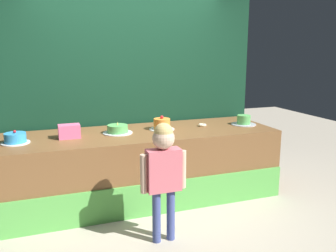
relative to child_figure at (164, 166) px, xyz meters
name	(u,v)px	position (x,y,z in m)	size (l,w,h in m)	color
ground_plane	(155,215)	(0.08, 0.54, -0.74)	(12.00, 12.00, 0.00)	#BCB29E
stage_platform	(142,165)	(0.08, 1.05, -0.33)	(3.25, 1.04, 0.83)	brown
curtain_backdrop	(128,79)	(0.08, 1.66, 0.67)	(3.54, 0.08, 2.82)	#113823
child_figure	(164,166)	(0.00, 0.00, 0.00)	(0.44, 0.20, 1.15)	#3F4C8C
pink_box	(69,131)	(-0.75, 1.04, 0.16)	(0.23, 0.15, 0.15)	pink
donut	(202,125)	(0.91, 1.11, 0.10)	(0.11, 0.11, 0.03)	beige
cake_far_left	(15,138)	(-1.30, 1.00, 0.14)	(0.29, 0.29, 0.14)	white
cake_center_left	(118,129)	(-0.19, 1.09, 0.13)	(0.35, 0.35, 0.14)	silver
cake_center_right	(162,124)	(0.36, 1.10, 0.15)	(0.31, 0.31, 0.18)	white
cake_far_right	(244,121)	(1.46, 1.01, 0.14)	(0.32, 0.32, 0.13)	silver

